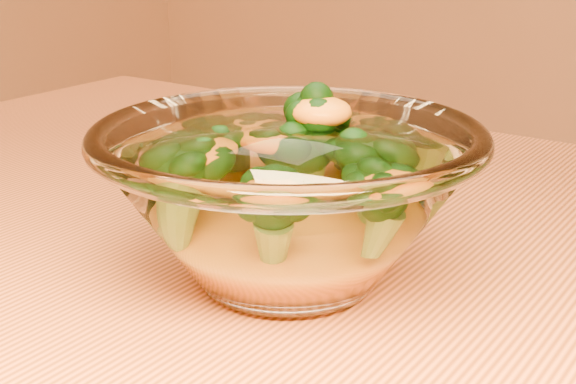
{
  "coord_description": "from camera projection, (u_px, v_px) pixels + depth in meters",
  "views": [
    {
      "loc": [
        0.24,
        -0.4,
        0.97
      ],
      "look_at": [
        -0.02,
        -0.03,
        0.81
      ],
      "focal_mm": 50.0,
      "sensor_mm": 36.0,
      "label": 1
    }
  ],
  "objects": [
    {
      "name": "glass_bowl",
      "position": [
        288.0,
        200.0,
        0.48
      ],
      "size": [
        0.24,
        0.24,
        0.1
      ],
      "color": "white",
      "rests_on": "table"
    },
    {
      "name": "cheese_sauce",
      "position": [
        288.0,
        234.0,
        0.49
      ],
      "size": [
        0.13,
        0.13,
        0.04
      ],
      "primitive_type": "ellipsoid",
      "color": "orange",
      "rests_on": "glass_bowl"
    },
    {
      "name": "broccoli_heap",
      "position": [
        292.0,
        169.0,
        0.49
      ],
      "size": [
        0.17,
        0.16,
        0.09
      ],
      "color": "black",
      "rests_on": "cheese_sauce"
    }
  ]
}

